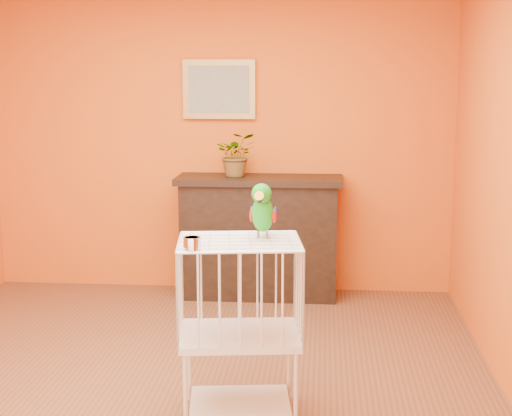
{
  "coord_description": "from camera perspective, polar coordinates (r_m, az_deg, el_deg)",
  "views": [
    {
      "loc": [
        0.9,
        -4.47,
        1.92
      ],
      "look_at": [
        0.54,
        -0.36,
        1.19
      ],
      "focal_mm": 55.0,
      "sensor_mm": 36.0,
      "label": 1
    }
  ],
  "objects": [
    {
      "name": "ground",
      "position": [
        4.95,
        -6.03,
        -12.83
      ],
      "size": [
        4.5,
        4.5,
        0.0
      ],
      "primitive_type": "plane",
      "color": "brown",
      "rests_on": "ground"
    },
    {
      "name": "room_shell",
      "position": [
        4.57,
        -6.39,
        5.79
      ],
      "size": [
        4.5,
        4.5,
        4.5
      ],
      "color": "#D65914",
      "rests_on": "ground"
    },
    {
      "name": "console_cabinet",
      "position": [
        6.65,
        0.22,
        -2.11
      ],
      "size": [
        1.39,
        0.5,
        1.03
      ],
      "color": "black",
      "rests_on": "ground"
    },
    {
      "name": "potted_plant",
      "position": [
        6.54,
        -1.44,
        3.53
      ],
      "size": [
        0.39,
        0.42,
        0.29
      ],
      "primitive_type": "imported",
      "rotation": [
        0.0,
        0.0,
        0.16
      ],
      "color": "#26722D",
      "rests_on": "console_cabinet"
    },
    {
      "name": "framed_picture",
      "position": [
        6.75,
        -2.71,
        8.62
      ],
      "size": [
        0.62,
        0.04,
        0.5
      ],
      "color": "#A57B3B",
      "rests_on": "room_shell"
    },
    {
      "name": "birdcage",
      "position": [
        4.36,
        -1.2,
        -8.61
      ],
      "size": [
        0.71,
        0.58,
        1.01
      ],
      "rotation": [
        0.0,
        0.0,
        0.13
      ],
      "color": "silver",
      "rests_on": "ground"
    },
    {
      "name": "feed_cup",
      "position": [
        4.02,
        -4.67,
        -2.57
      ],
      "size": [
        0.09,
        0.09,
        0.06
      ],
      "primitive_type": "cylinder",
      "color": "silver",
      "rests_on": "birdcage"
    },
    {
      "name": "parrot",
      "position": [
        4.26,
        0.48,
        -0.16
      ],
      "size": [
        0.16,
        0.28,
        0.31
      ],
      "rotation": [
        0.0,
        0.0,
        -0.1
      ],
      "color": "#59544C",
      "rests_on": "birdcage"
    }
  ]
}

